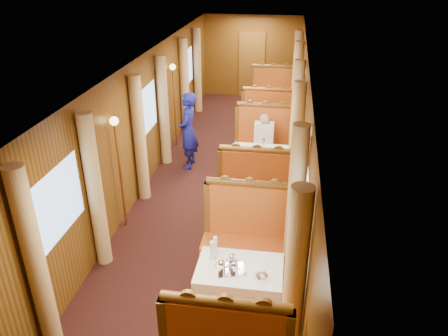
% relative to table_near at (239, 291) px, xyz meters
% --- Properties ---
extents(floor, '(3.00, 12.00, 0.01)m').
position_rel_table_near_xyz_m(floor, '(-0.75, 3.50, -0.38)').
color(floor, black).
rests_on(floor, ground).
extents(ceiling, '(3.00, 12.00, 0.01)m').
position_rel_table_near_xyz_m(ceiling, '(-0.75, 3.50, 2.12)').
color(ceiling, silver).
rests_on(ceiling, wall_left).
extents(wall_far, '(3.00, 0.01, 2.50)m').
position_rel_table_near_xyz_m(wall_far, '(-0.75, 9.50, 0.88)').
color(wall_far, brown).
rests_on(wall_far, floor).
extents(wall_left, '(0.01, 12.00, 2.50)m').
position_rel_table_near_xyz_m(wall_left, '(-2.25, 3.50, 0.88)').
color(wall_left, brown).
rests_on(wall_left, floor).
extents(wall_right, '(0.01, 12.00, 2.50)m').
position_rel_table_near_xyz_m(wall_right, '(0.75, 3.50, 0.88)').
color(wall_right, brown).
rests_on(wall_right, floor).
extents(doorway_far, '(0.80, 0.04, 2.00)m').
position_rel_table_near_xyz_m(doorway_far, '(-0.75, 9.47, 0.62)').
color(doorway_far, brown).
rests_on(doorway_far, floor).
extents(table_near, '(1.05, 0.72, 0.75)m').
position_rel_table_near_xyz_m(table_near, '(0.00, 0.00, 0.00)').
color(table_near, white).
rests_on(table_near, floor).
extents(banquette_near_aft, '(1.30, 0.55, 1.34)m').
position_rel_table_near_xyz_m(banquette_near_aft, '(0.00, 1.01, 0.05)').
color(banquette_near_aft, '#A83312').
rests_on(banquette_near_aft, floor).
extents(table_mid, '(1.05, 0.72, 0.75)m').
position_rel_table_near_xyz_m(table_mid, '(0.00, 3.50, 0.00)').
color(table_mid, white).
rests_on(table_mid, floor).
extents(banquette_mid_fwd, '(1.30, 0.55, 1.34)m').
position_rel_table_near_xyz_m(banquette_mid_fwd, '(0.00, 2.49, 0.05)').
color(banquette_mid_fwd, '#A83312').
rests_on(banquette_mid_fwd, floor).
extents(banquette_mid_aft, '(1.30, 0.55, 1.34)m').
position_rel_table_near_xyz_m(banquette_mid_aft, '(0.00, 4.51, 0.05)').
color(banquette_mid_aft, '#A83312').
rests_on(banquette_mid_aft, floor).
extents(table_far, '(1.05, 0.72, 0.75)m').
position_rel_table_near_xyz_m(table_far, '(0.00, 7.00, 0.00)').
color(table_far, white).
rests_on(table_far, floor).
extents(banquette_far_fwd, '(1.30, 0.55, 1.34)m').
position_rel_table_near_xyz_m(banquette_far_fwd, '(0.00, 5.99, 0.05)').
color(banquette_far_fwd, '#A83312').
rests_on(banquette_far_fwd, floor).
extents(banquette_far_aft, '(1.30, 0.55, 1.34)m').
position_rel_table_near_xyz_m(banquette_far_aft, '(0.00, 8.01, 0.05)').
color(banquette_far_aft, '#A83312').
rests_on(banquette_far_aft, floor).
extents(tea_tray, '(0.40, 0.35, 0.01)m').
position_rel_table_near_xyz_m(tea_tray, '(-0.10, -0.07, 0.38)').
color(tea_tray, silver).
rests_on(tea_tray, table_near).
extents(teapot_left, '(0.16, 0.12, 0.13)m').
position_rel_table_near_xyz_m(teapot_left, '(-0.20, -0.11, 0.44)').
color(teapot_left, silver).
rests_on(teapot_left, tea_tray).
extents(teapot_right, '(0.18, 0.15, 0.13)m').
position_rel_table_near_xyz_m(teapot_right, '(-0.05, -0.10, 0.44)').
color(teapot_right, silver).
rests_on(teapot_right, tea_tray).
extents(teapot_back, '(0.17, 0.14, 0.12)m').
position_rel_table_near_xyz_m(teapot_back, '(-0.10, 0.04, 0.43)').
color(teapot_back, silver).
rests_on(teapot_back, tea_tray).
extents(fruit_plate, '(0.22, 0.22, 0.05)m').
position_rel_table_near_xyz_m(fruit_plate, '(0.28, -0.14, 0.39)').
color(fruit_plate, white).
rests_on(fruit_plate, table_near).
extents(cup_inboard, '(0.08, 0.08, 0.26)m').
position_rel_table_near_xyz_m(cup_inboard, '(-0.36, 0.11, 0.48)').
color(cup_inboard, white).
rests_on(cup_inboard, table_near).
extents(cup_outboard, '(0.08, 0.08, 0.26)m').
position_rel_table_near_xyz_m(cup_outboard, '(-0.33, 0.21, 0.48)').
color(cup_outboard, white).
rests_on(cup_outboard, table_near).
extents(rose_vase_mid, '(0.06, 0.06, 0.36)m').
position_rel_table_near_xyz_m(rose_vase_mid, '(0.04, 3.53, 0.55)').
color(rose_vase_mid, silver).
rests_on(rose_vase_mid, table_mid).
extents(rose_vase_far, '(0.06, 0.06, 0.36)m').
position_rel_table_near_xyz_m(rose_vase_far, '(-0.01, 7.01, 0.55)').
color(rose_vase_far, silver).
rests_on(rose_vase_far, table_far).
extents(window_left_near, '(0.01, 1.20, 0.90)m').
position_rel_table_near_xyz_m(window_left_near, '(-2.24, 0.00, 1.07)').
color(window_left_near, '#87ADDD').
rests_on(window_left_near, wall_left).
extents(curtain_left_near_a, '(0.22, 0.22, 2.35)m').
position_rel_table_near_xyz_m(curtain_left_near_a, '(-2.13, -0.78, 0.80)').
color(curtain_left_near_a, tan).
rests_on(curtain_left_near_a, floor).
extents(curtain_left_near_b, '(0.22, 0.22, 2.35)m').
position_rel_table_near_xyz_m(curtain_left_near_b, '(-2.13, 0.78, 0.80)').
color(curtain_left_near_b, tan).
rests_on(curtain_left_near_b, floor).
extents(window_right_near, '(0.01, 1.20, 0.90)m').
position_rel_table_near_xyz_m(window_right_near, '(0.74, 0.00, 1.07)').
color(window_right_near, '#87ADDD').
rests_on(window_right_near, wall_right).
extents(curtain_right_near_a, '(0.22, 0.22, 2.35)m').
position_rel_table_near_xyz_m(curtain_right_near_a, '(0.63, -0.78, 0.80)').
color(curtain_right_near_a, tan).
rests_on(curtain_right_near_a, floor).
extents(curtain_right_near_b, '(0.22, 0.22, 2.35)m').
position_rel_table_near_xyz_m(curtain_right_near_b, '(0.63, 0.78, 0.80)').
color(curtain_right_near_b, tan).
rests_on(curtain_right_near_b, floor).
extents(window_left_mid, '(0.01, 1.20, 0.90)m').
position_rel_table_near_xyz_m(window_left_mid, '(-2.24, 3.50, 1.07)').
color(window_left_mid, '#87ADDD').
rests_on(window_left_mid, wall_left).
extents(curtain_left_mid_a, '(0.22, 0.22, 2.35)m').
position_rel_table_near_xyz_m(curtain_left_mid_a, '(-2.13, 2.72, 0.80)').
color(curtain_left_mid_a, tan).
rests_on(curtain_left_mid_a, floor).
extents(curtain_left_mid_b, '(0.22, 0.22, 2.35)m').
position_rel_table_near_xyz_m(curtain_left_mid_b, '(-2.13, 4.28, 0.80)').
color(curtain_left_mid_b, tan).
rests_on(curtain_left_mid_b, floor).
extents(window_right_mid, '(0.01, 1.20, 0.90)m').
position_rel_table_near_xyz_m(window_right_mid, '(0.74, 3.50, 1.07)').
color(window_right_mid, '#87ADDD').
rests_on(window_right_mid, wall_right).
extents(curtain_right_mid_a, '(0.22, 0.22, 2.35)m').
position_rel_table_near_xyz_m(curtain_right_mid_a, '(0.63, 2.72, 0.80)').
color(curtain_right_mid_a, tan).
rests_on(curtain_right_mid_a, floor).
extents(curtain_right_mid_b, '(0.22, 0.22, 2.35)m').
position_rel_table_near_xyz_m(curtain_right_mid_b, '(0.63, 4.28, 0.80)').
color(curtain_right_mid_b, tan).
rests_on(curtain_right_mid_b, floor).
extents(window_left_far, '(0.01, 1.20, 0.90)m').
position_rel_table_near_xyz_m(window_left_far, '(-2.24, 7.00, 1.07)').
color(window_left_far, '#87ADDD').
rests_on(window_left_far, wall_left).
extents(curtain_left_far_a, '(0.22, 0.22, 2.35)m').
position_rel_table_near_xyz_m(curtain_left_far_a, '(-2.13, 6.22, 0.80)').
color(curtain_left_far_a, tan).
rests_on(curtain_left_far_a, floor).
extents(curtain_left_far_b, '(0.22, 0.22, 2.35)m').
position_rel_table_near_xyz_m(curtain_left_far_b, '(-2.13, 7.78, 0.80)').
color(curtain_left_far_b, tan).
rests_on(curtain_left_far_b, floor).
extents(window_right_far, '(0.01, 1.20, 0.90)m').
position_rel_table_near_xyz_m(window_right_far, '(0.74, 7.00, 1.07)').
color(window_right_far, '#87ADDD').
rests_on(window_right_far, wall_right).
extents(curtain_right_far_a, '(0.22, 0.22, 2.35)m').
position_rel_table_near_xyz_m(curtain_right_far_a, '(0.63, 6.22, 0.80)').
color(curtain_right_far_a, tan).
rests_on(curtain_right_far_a, floor).
extents(curtain_right_far_b, '(0.22, 0.22, 2.35)m').
position_rel_table_near_xyz_m(curtain_right_far_b, '(0.63, 7.78, 0.80)').
color(curtain_right_far_b, tan).
rests_on(curtain_right_far_b, floor).
extents(sconce_left_fore, '(0.14, 0.14, 1.95)m').
position_rel_table_near_xyz_m(sconce_left_fore, '(-2.15, 1.75, 1.01)').
color(sconce_left_fore, '#BF8C3F').
rests_on(sconce_left_fore, floor).
extents(sconce_right_fore, '(0.14, 0.14, 1.95)m').
position_rel_table_near_xyz_m(sconce_right_fore, '(0.65, 1.75, 1.01)').
color(sconce_right_fore, '#BF8C3F').
rests_on(sconce_right_fore, floor).
extents(sconce_left_aft, '(0.14, 0.14, 1.95)m').
position_rel_table_near_xyz_m(sconce_left_aft, '(-2.15, 5.25, 1.01)').
color(sconce_left_aft, '#BF8C3F').
rests_on(sconce_left_aft, floor).
extents(sconce_right_aft, '(0.14, 0.14, 1.95)m').
position_rel_table_near_xyz_m(sconce_right_aft, '(0.65, 5.25, 1.01)').
color(sconce_right_aft, '#BF8C3F').
rests_on(sconce_right_aft, floor).
extents(steward, '(0.41, 0.61, 1.64)m').
position_rel_table_near_xyz_m(steward, '(-1.58, 4.13, 0.45)').
color(steward, navy).
rests_on(steward, floor).
extents(passenger, '(0.40, 0.44, 0.76)m').
position_rel_table_near_xyz_m(passenger, '(-0.00, 4.27, 0.37)').
color(passenger, beige).
rests_on(passenger, banquette_mid_aft).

